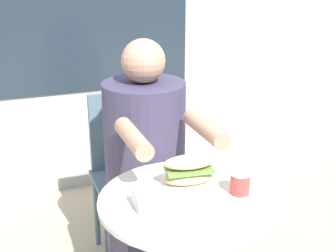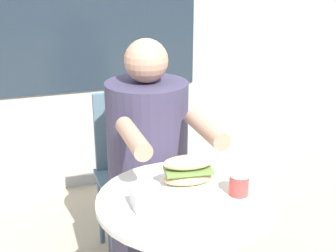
% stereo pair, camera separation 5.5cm
% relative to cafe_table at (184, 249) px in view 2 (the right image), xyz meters
% --- Properties ---
extents(cafe_table, '(0.62, 0.62, 0.74)m').
position_rel_cafe_table_xyz_m(cafe_table, '(0.00, 0.00, 0.00)').
color(cafe_table, beige).
rests_on(cafe_table, ground_plane).
extents(diner_chair, '(0.38, 0.38, 0.87)m').
position_rel_cafe_table_xyz_m(diner_chair, '(0.02, 0.85, -0.01)').
color(diner_chair, slate).
rests_on(diner_chair, ground_plane).
extents(seated_diner, '(0.36, 0.65, 1.21)m').
position_rel_cafe_table_xyz_m(seated_diner, '(0.02, 0.50, -0.01)').
color(seated_diner, '#38334C').
rests_on(seated_diner, ground_plane).
extents(sandwich_on_plate, '(0.22, 0.22, 0.12)m').
position_rel_cafe_table_xyz_m(sandwich_on_plate, '(0.04, 0.08, 0.26)').
color(sandwich_on_plate, white).
rests_on(sandwich_on_plate, cafe_table).
extents(drink_cup, '(0.07, 0.07, 0.08)m').
position_rel_cafe_table_xyz_m(drink_cup, '(0.19, -0.03, 0.25)').
color(drink_cup, '#B73D38').
rests_on(drink_cup, cafe_table).
extents(napkin_box, '(0.09, 0.09, 0.06)m').
position_rel_cafe_table_xyz_m(napkin_box, '(-0.14, -0.01, 0.24)').
color(napkin_box, silver).
rests_on(napkin_box, cafe_table).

